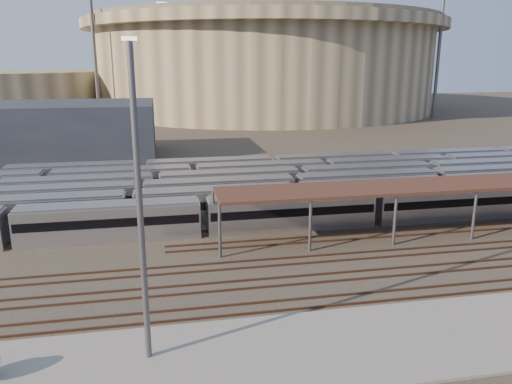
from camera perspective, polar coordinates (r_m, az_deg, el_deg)
The scene contains 12 objects.
ground at distance 46.90m, azimuth 5.92°, elevation -7.31°, with size 420.00×420.00×0.00m, color #383026.
apron at distance 32.75m, azimuth 5.01°, elevation -17.61°, with size 50.00×9.00×0.20m, color gray.
subway_trains at distance 63.25m, azimuth 0.62°, elevation 0.39°, with size 125.97×23.90×3.60m.
inspection_shed at distance 58.70m, azimuth 25.91°, elevation 0.91°, with size 60.30×6.00×5.30m.
empty_tracks at distance 42.50m, azimuth 7.88°, elevation -9.68°, with size 170.00×9.62×0.18m.
stadium at distance 185.39m, azimuth 0.92°, elevation 14.56°, with size 124.00×124.00×32.50m.
secondary_arena at distance 178.16m, azimuth -26.65°, elevation 9.95°, with size 56.00×56.00×14.00m, color tan.
service_building at distance 99.80m, azimuth -23.77°, elevation 6.37°, with size 42.00×20.00×10.00m, color #1E232D.
floodlight_0 at distance 152.47m, azimuth -18.01°, elevation 15.35°, with size 4.00×1.00×38.40m.
floodlight_2 at distance 163.99m, azimuth 20.18°, elevation 15.09°, with size 4.00×1.00×38.40m.
floodlight_3 at distance 201.52m, azimuth -10.47°, elevation 15.54°, with size 4.00×1.00×38.40m.
yard_light_pole at distance 28.70m, azimuth -13.14°, elevation -1.85°, with size 0.82×0.36×18.62m.
Camera 1 is at (-12.87, -41.48, 17.69)m, focal length 35.00 mm.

